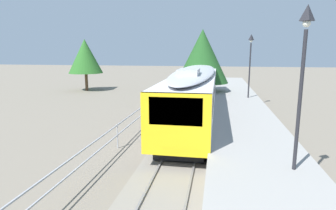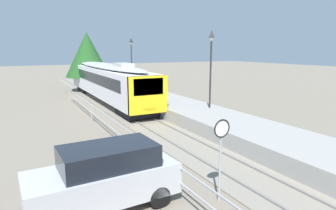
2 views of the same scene
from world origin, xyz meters
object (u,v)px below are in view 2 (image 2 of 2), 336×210
object	(u,v)px
speed_limit_sign	(221,140)
parked_suv_silver	(105,176)
platform_lamp_mid_platform	(211,54)
platform_lamp_far_end	(131,52)
commuter_train	(107,79)

from	to	relation	value
speed_limit_sign	parked_suv_silver	world-z (taller)	speed_limit_sign
platform_lamp_mid_platform	platform_lamp_far_end	world-z (taller)	same
platform_lamp_mid_platform	parked_suv_silver	world-z (taller)	platform_lamp_mid_platform
commuter_train	platform_lamp_mid_platform	world-z (taller)	platform_lamp_mid_platform
speed_limit_sign	commuter_train	bearing A→B (deg)	83.99
platform_lamp_mid_platform	parked_suv_silver	size ratio (longest dim) A/B	1.14
speed_limit_sign	parked_suv_silver	xyz separation A→B (m)	(-3.43, 1.37, -1.06)
commuter_train	parked_suv_silver	xyz separation A→B (m)	(-5.55, -18.80, -1.09)
commuter_train	platform_lamp_mid_platform	xyz separation A→B (m)	(4.23, -10.79, 2.48)
platform_lamp_mid_platform	platform_lamp_far_end	xyz separation A→B (m)	(0.00, 15.32, 0.00)
platform_lamp_far_end	platform_lamp_mid_platform	bearing A→B (deg)	-90.00
platform_lamp_far_end	parked_suv_silver	size ratio (longest dim) A/B	1.14
platform_lamp_far_end	parked_suv_silver	bearing A→B (deg)	-112.73
platform_lamp_mid_platform	platform_lamp_far_end	distance (m)	15.32
platform_lamp_mid_platform	parked_suv_silver	bearing A→B (deg)	-140.67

